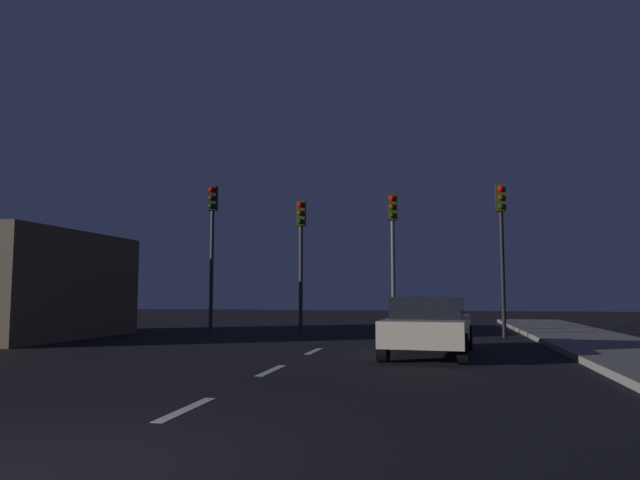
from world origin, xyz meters
name	(u,v)px	position (x,y,z in m)	size (l,w,h in m)	color
ground_plane	(280,367)	(0.00, 7.00, 0.00)	(80.00, 80.00, 0.00)	black
lane_stripe_second	(186,409)	(0.00, 2.60, 0.00)	(0.16, 1.60, 0.01)	silver
lane_stripe_third	(271,370)	(0.00, 6.40, 0.00)	(0.16, 1.60, 0.01)	silver
lane_stripe_fourth	(314,351)	(0.00, 10.20, 0.00)	(0.16, 1.60, 0.01)	silver
traffic_signal_far_left	(212,231)	(-5.05, 15.75, 3.77)	(0.32, 0.38, 5.43)	#2D2D30
traffic_signal_center_left	(301,240)	(-1.68, 15.75, 3.35)	(0.32, 0.38, 4.77)	#2D2D30
traffic_signal_center_right	(393,236)	(1.59, 15.75, 3.43)	(0.32, 0.38, 4.89)	#4C4C51
traffic_signal_far_right	(502,230)	(5.21, 15.75, 3.56)	(0.32, 0.38, 5.10)	black
car_stopped_ahead	(429,325)	(2.90, 9.81, 0.71)	(2.17, 4.66, 1.37)	beige
storefront_left	(11,285)	(-10.74, 12.48, 1.73)	(5.48, 6.65, 3.45)	brown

